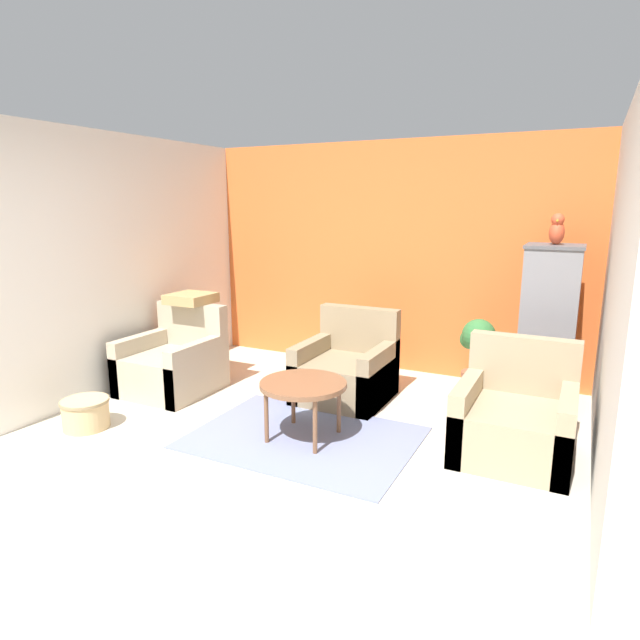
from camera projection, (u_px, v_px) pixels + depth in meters
ground_plane at (197, 513)px, 3.31m from camera, size 20.00×20.00×0.00m
wall_back_accent at (389, 258)px, 6.05m from camera, size 4.49×0.06×2.56m
wall_left at (128, 263)px, 5.50m from camera, size 0.06×3.42×2.56m
wall_right at (617, 295)px, 3.56m from camera, size 0.06×3.42×2.56m
area_rug at (304, 437)px, 4.38m from camera, size 1.79×1.31×0.01m
coffee_table at (303, 387)px, 4.28m from camera, size 0.70×0.70×0.48m
armchair_left at (174, 365)px, 5.45m from camera, size 0.83×0.85×0.86m
armchair_right at (515, 421)px, 4.04m from camera, size 0.83×0.85×0.86m
armchair_middle at (347, 371)px, 5.23m from camera, size 0.83×0.85×0.86m
birdcage at (548, 329)px, 4.94m from camera, size 0.55×0.55×1.52m
parrot at (557, 230)px, 4.75m from camera, size 0.13×0.24×0.28m
potted_plant at (477, 350)px, 5.33m from camera, size 0.36×0.33×0.77m
wicker_basket at (86, 412)px, 4.56m from camera, size 0.40×0.40×0.25m
throw_pillow at (191, 298)px, 5.59m from camera, size 0.42×0.42×0.10m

